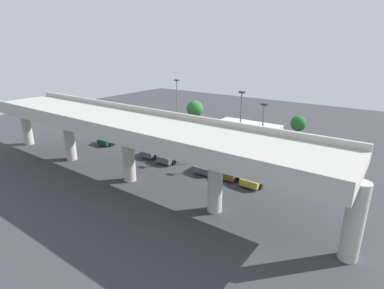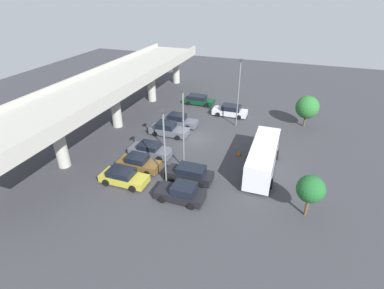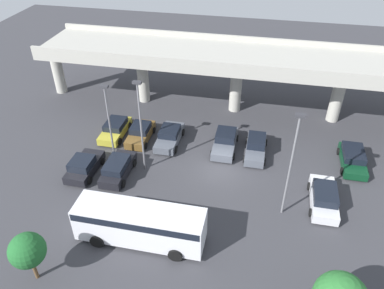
{
  "view_description": "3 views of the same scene",
  "coord_description": "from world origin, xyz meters",
  "px_view_note": "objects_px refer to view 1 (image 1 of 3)",
  "views": [
    {
      "loc": [
        -22.01,
        30.33,
        13.51
      ],
      "look_at": [
        -1.09,
        1.24,
        1.57
      ],
      "focal_mm": 28.0,
      "sensor_mm": 36.0,
      "label": 1
    },
    {
      "loc": [
        -30.94,
        -10.58,
        17.03
      ],
      "look_at": [
        -3.56,
        -0.9,
        1.17
      ],
      "focal_mm": 28.0,
      "sensor_mm": 36.0,
      "label": 2
    },
    {
      "loc": [
        2.87,
        -25.32,
        20.97
      ],
      "look_at": [
        -2.46,
        -0.14,
        2.55
      ],
      "focal_mm": 35.0,
      "sensor_mm": 36.0,
      "label": 3
    }
  ],
  "objects_px": {
    "parked_car_5": "(156,132)",
    "lamp_post_by_overpass": "(240,121)",
    "parked_car_1": "(235,169)",
    "parked_car_2": "(212,163)",
    "tree_front_centre": "(195,109)",
    "parked_car_4": "(158,149)",
    "parked_car_7": "(257,175)",
    "parked_car_3": "(175,154)",
    "lamp_post_near_aisle": "(262,131)",
    "lamp_post_mid_lot": "(177,105)",
    "shuttle_bus": "(250,130)",
    "traffic_cone": "(227,141)",
    "parked_car_6": "(114,138)",
    "parked_car_8": "(258,154)",
    "parked_car_0": "(282,159)",
    "tree_front_left": "(298,124)"
  },
  "relations": [
    {
      "from": "parked_car_5",
      "to": "lamp_post_by_overpass",
      "type": "xyz_separation_m",
      "value": [
        -15.04,
        1.39,
        4.17
      ]
    },
    {
      "from": "parked_car_1",
      "to": "parked_car_2",
      "type": "height_order",
      "value": "parked_car_1"
    },
    {
      "from": "lamp_post_by_overpass",
      "to": "tree_front_centre",
      "type": "relative_size",
      "value": 2.01
    },
    {
      "from": "parked_car_2",
      "to": "parked_car_5",
      "type": "relative_size",
      "value": 0.97
    },
    {
      "from": "parked_car_4",
      "to": "parked_car_7",
      "type": "relative_size",
      "value": 1.05
    },
    {
      "from": "parked_car_3",
      "to": "lamp_post_near_aisle",
      "type": "distance_m",
      "value": 10.95
    },
    {
      "from": "lamp_post_near_aisle",
      "to": "lamp_post_mid_lot",
      "type": "bearing_deg",
      "value": -13.42
    },
    {
      "from": "parked_car_3",
      "to": "shuttle_bus",
      "type": "distance_m",
      "value": 12.96
    },
    {
      "from": "lamp_post_by_overpass",
      "to": "traffic_cone",
      "type": "distance_m",
      "value": 8.0
    },
    {
      "from": "lamp_post_near_aisle",
      "to": "shuttle_bus",
      "type": "bearing_deg",
      "value": -57.55
    },
    {
      "from": "parked_car_4",
      "to": "parked_car_6",
      "type": "distance_m",
      "value": 8.54
    },
    {
      "from": "traffic_cone",
      "to": "parked_car_4",
      "type": "bearing_deg",
      "value": 61.27
    },
    {
      "from": "tree_front_centre",
      "to": "traffic_cone",
      "type": "distance_m",
      "value": 12.57
    },
    {
      "from": "parked_car_2",
      "to": "parked_car_5",
      "type": "distance_m",
      "value": 15.07
    },
    {
      "from": "parked_car_5",
      "to": "parked_car_6",
      "type": "bearing_deg",
      "value": -26.74
    },
    {
      "from": "lamp_post_mid_lot",
      "to": "parked_car_8",
      "type": "bearing_deg",
      "value": 173.49
    },
    {
      "from": "parked_car_7",
      "to": "parked_car_2",
      "type": "bearing_deg",
      "value": 89.09
    },
    {
      "from": "parked_car_4",
      "to": "parked_car_6",
      "type": "height_order",
      "value": "parked_car_4"
    },
    {
      "from": "parked_car_2",
      "to": "parked_car_3",
      "type": "xyz_separation_m",
      "value": [
        5.38,
        0.16,
        0.05
      ]
    },
    {
      "from": "parked_car_0",
      "to": "parked_car_5",
      "type": "height_order",
      "value": "parked_car_0"
    },
    {
      "from": "lamp_post_mid_lot",
      "to": "lamp_post_by_overpass",
      "type": "bearing_deg",
      "value": 166.18
    },
    {
      "from": "parked_car_2",
      "to": "tree_front_left",
      "type": "xyz_separation_m",
      "value": [
        -4.48,
        -16.4,
        1.94
      ]
    },
    {
      "from": "parked_car_3",
      "to": "lamp_post_mid_lot",
      "type": "height_order",
      "value": "lamp_post_mid_lot"
    },
    {
      "from": "tree_front_left",
      "to": "lamp_post_mid_lot",
      "type": "bearing_deg",
      "value": 30.76
    },
    {
      "from": "parked_car_8",
      "to": "shuttle_bus",
      "type": "xyz_separation_m",
      "value": [
        4.16,
        -6.32,
        0.95
      ]
    },
    {
      "from": "parked_car_1",
      "to": "lamp_post_near_aisle",
      "type": "xyz_separation_m",
      "value": [
        -1.28,
        -3.62,
        3.71
      ]
    },
    {
      "from": "parked_car_3",
      "to": "parked_car_5",
      "type": "bearing_deg",
      "value": 55.3
    },
    {
      "from": "parked_car_2",
      "to": "traffic_cone",
      "type": "distance_m",
      "value": 9.81
    },
    {
      "from": "parked_car_8",
      "to": "tree_front_left",
      "type": "distance_m",
      "value": 10.94
    },
    {
      "from": "shuttle_bus",
      "to": "lamp_post_near_aisle",
      "type": "bearing_deg",
      "value": -57.55
    },
    {
      "from": "lamp_post_by_overpass",
      "to": "tree_front_centre",
      "type": "xyz_separation_m",
      "value": [
        14.77,
        -11.51,
        -2.2
      ]
    },
    {
      "from": "parked_car_3",
      "to": "parked_car_5",
      "type": "relative_size",
      "value": 0.99
    },
    {
      "from": "parked_car_5",
      "to": "parked_car_6",
      "type": "xyz_separation_m",
      "value": [
        2.89,
        5.73,
        -0.06
      ]
    },
    {
      "from": "parked_car_2",
      "to": "parked_car_4",
      "type": "distance_m",
      "value": 8.27
    },
    {
      "from": "parked_car_8",
      "to": "tree_front_centre",
      "type": "distance_m",
      "value": 19.65
    },
    {
      "from": "parked_car_3",
      "to": "tree_front_centre",
      "type": "bearing_deg",
      "value": 27.3
    },
    {
      "from": "shuttle_bus",
      "to": "lamp_post_by_overpass",
      "type": "bearing_deg",
      "value": -73.85
    },
    {
      "from": "parked_car_5",
      "to": "traffic_cone",
      "type": "xyz_separation_m",
      "value": [
        -10.68,
        -3.5,
        -0.42
      ]
    },
    {
      "from": "shuttle_bus",
      "to": "lamp_post_mid_lot",
      "type": "height_order",
      "value": "lamp_post_mid_lot"
    },
    {
      "from": "parked_car_2",
      "to": "parked_car_5",
      "type": "bearing_deg",
      "value": 67.53
    },
    {
      "from": "parked_car_1",
      "to": "parked_car_2",
      "type": "bearing_deg",
      "value": 91.95
    },
    {
      "from": "parked_car_8",
      "to": "parked_car_4",
      "type": "bearing_deg",
      "value": -63.54
    },
    {
      "from": "parked_car_0",
      "to": "parked_car_1",
      "type": "height_order",
      "value": "parked_car_0"
    },
    {
      "from": "parked_car_6",
      "to": "parked_car_1",
      "type": "bearing_deg",
      "value": -89.8
    },
    {
      "from": "shuttle_bus",
      "to": "lamp_post_mid_lot",
      "type": "relative_size",
      "value": 1.02
    },
    {
      "from": "lamp_post_near_aisle",
      "to": "lamp_post_mid_lot",
      "type": "distance_m",
      "value": 15.43
    },
    {
      "from": "parked_car_0",
      "to": "shuttle_bus",
      "type": "xyz_separation_m",
      "value": [
        7.13,
        -6.03,
        0.99
      ]
    },
    {
      "from": "parked_car_6",
      "to": "lamp_post_mid_lot",
      "type": "height_order",
      "value": "lamp_post_mid_lot"
    },
    {
      "from": "parked_car_5",
      "to": "shuttle_bus",
      "type": "height_order",
      "value": "shuttle_bus"
    },
    {
      "from": "shuttle_bus",
      "to": "tree_front_left",
      "type": "relative_size",
      "value": 2.39
    }
  ]
}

